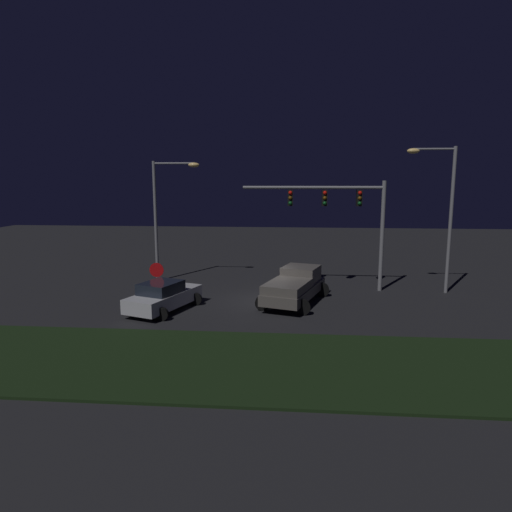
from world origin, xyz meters
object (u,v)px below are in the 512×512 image
object	(u,v)px
stop_sign	(157,275)
street_lamp_right	(442,202)
traffic_signal_gantry	(341,208)
pickup_truck	(295,284)
street_lamp_left	(165,205)
car_sedan	(163,296)

from	to	relation	value
stop_sign	street_lamp_right	bearing A→B (deg)	13.86
traffic_signal_gantry	street_lamp_right	size ratio (longest dim) A/B	0.99
pickup_truck	stop_sign	world-z (taller)	stop_sign
pickup_truck	street_lamp_left	distance (m)	10.31
street_lamp_left	street_lamp_right	size ratio (longest dim) A/B	0.92
street_lamp_left	stop_sign	xyz separation A→B (m)	(1.04, -5.54, -3.37)
traffic_signal_gantry	car_sedan	bearing A→B (deg)	-150.51
street_lamp_left	street_lamp_right	world-z (taller)	street_lamp_right
traffic_signal_gantry	street_lamp_right	world-z (taller)	street_lamp_right
pickup_truck	traffic_signal_gantry	world-z (taller)	traffic_signal_gantry
pickup_truck	traffic_signal_gantry	xyz separation A→B (m)	(2.60, 3.09, 3.90)
traffic_signal_gantry	stop_sign	xyz separation A→B (m)	(-9.90, -4.03, -3.34)
street_lamp_right	stop_sign	size ratio (longest dim) A/B	3.76
traffic_signal_gantry	street_lamp_left	world-z (taller)	street_lamp_left
pickup_truck	traffic_signal_gantry	size ratio (longest dim) A/B	0.69
car_sedan	street_lamp_right	distance (m)	16.36
car_sedan	street_lamp_right	xyz separation A→B (m)	(14.89, 5.03, 4.54)
street_lamp_right	traffic_signal_gantry	bearing A→B (deg)	178.13
car_sedan	traffic_signal_gantry	size ratio (longest dim) A/B	0.57
pickup_truck	street_lamp_left	world-z (taller)	street_lamp_left
pickup_truck	street_lamp_left	size ratio (longest dim) A/B	0.75
street_lamp_left	street_lamp_right	bearing A→B (deg)	-5.84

